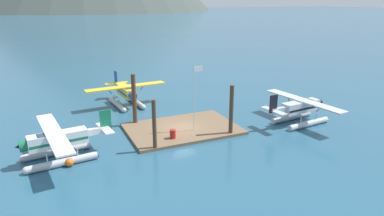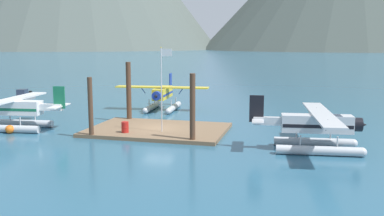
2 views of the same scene
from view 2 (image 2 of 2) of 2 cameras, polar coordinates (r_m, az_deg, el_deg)
The scene contains 12 objects.
ground_plane at distance 36.16m, azimuth -4.62°, elevation -3.18°, with size 1200.00×1200.00×0.00m, color #285670.
dock_platform at distance 36.13m, azimuth -4.62°, elevation -2.94°, with size 11.50×7.91×0.30m, color brown.
piling_near_left at distance 34.01m, azimuth -13.52°, elevation -0.00°, with size 0.37×0.37×4.85m, color #4C3323.
piling_near_right at distance 31.38m, azimuth 0.07°, elevation -0.10°, with size 0.42×0.42×5.26m, color #4C3323.
piling_far_left at distance 40.48m, azimuth -8.53°, elevation 2.13°, with size 0.47×0.47×5.70m, color #4C3323.
flagpole at distance 34.02m, azimuth -3.97°, elevation 3.77°, with size 0.95×0.10×6.87m.
fuel_drum at distance 34.56m, azimuth -9.02°, elevation -2.57°, with size 0.62×0.62×0.88m.
mooring_buoy at distance 38.34m, azimuth -23.37°, elevation -2.65°, with size 0.71×0.71×0.71m, color orange.
seaplane_yellow_bow_left at distance 47.36m, azimuth -3.99°, elevation 1.61°, with size 10.48×7.97×3.84m.
seaplane_silver_stbd_aft at distance 30.63m, azimuth 16.50°, elevation -2.69°, with size 7.95×10.49×3.84m.
seaplane_white_port_aft at distance 39.71m, azimuth -22.87°, elevation -0.46°, with size 7.95×10.49×3.84m.
boat_grey_open_west at distance 59.53m, azimuth -21.82°, elevation 1.41°, with size 2.38×4.82×1.50m.
Camera 2 is at (11.56, -33.44, 7.48)m, focal length 39.55 mm.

